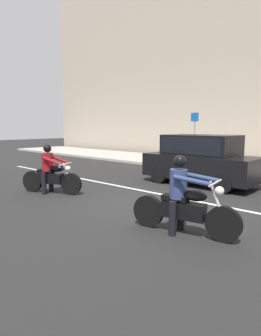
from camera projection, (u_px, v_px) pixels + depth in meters
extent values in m
plane|color=black|center=(152.00, 202.00, 8.21)|extent=(80.00, 80.00, 0.00)
cube|color=#A8A399|center=(258.00, 169.00, 13.99)|extent=(40.00, 4.40, 0.14)
cube|color=silver|center=(148.00, 192.00, 9.48)|extent=(18.00, 0.14, 0.01)
cylinder|color=black|center=(224.00, 224.00, 5.33)|extent=(0.68, 0.24, 0.67)
cylinder|color=black|center=(148.00, 211.00, 6.16)|extent=(0.68, 0.24, 0.67)
cylinder|color=silver|center=(218.00, 203.00, 5.34)|extent=(0.37, 0.12, 0.81)
cube|color=black|center=(183.00, 210.00, 5.73)|extent=(0.90, 0.43, 0.32)
ellipsoid|color=black|center=(195.00, 195.00, 5.56)|extent=(0.52, 0.32, 0.22)
cube|color=black|center=(175.00, 198.00, 5.79)|extent=(0.56, 0.33, 0.10)
cylinder|color=silver|center=(215.00, 183.00, 5.32)|extent=(0.17, 0.70, 0.04)
sphere|color=silver|center=(219.00, 191.00, 5.30)|extent=(0.17, 0.17, 0.17)
cylinder|color=silver|center=(173.00, 212.00, 6.04)|extent=(0.70, 0.20, 0.07)
cylinder|color=black|center=(172.00, 218.00, 5.65)|extent=(0.18, 0.18, 0.68)
cylinder|color=black|center=(181.00, 213.00, 5.99)|extent=(0.18, 0.18, 0.68)
cylinder|color=navy|center=(178.00, 184.00, 5.72)|extent=(0.40, 0.40, 0.58)
cylinder|color=navy|center=(192.00, 181.00, 5.32)|extent=(0.74, 0.22, 0.17)
cylinder|color=navy|center=(200.00, 177.00, 5.69)|extent=(0.74, 0.22, 0.17)
sphere|color=tan|center=(180.00, 163.00, 5.65)|extent=(0.20, 0.20, 0.20)
sphere|color=black|center=(180.00, 162.00, 5.64)|extent=(0.25, 0.25, 0.25)
cylinder|color=black|center=(71.00, 184.00, 9.04)|extent=(0.66, 0.40, 0.68)
cylinder|color=black|center=(33.00, 181.00, 9.46)|extent=(0.66, 0.40, 0.68)
cylinder|color=silver|center=(67.00, 174.00, 9.03)|extent=(0.31, 0.19, 0.68)
cube|color=black|center=(51.00, 178.00, 9.23)|extent=(0.82, 0.58, 0.32)
ellipsoid|color=black|center=(57.00, 168.00, 9.12)|extent=(0.54, 0.42, 0.22)
cube|color=black|center=(46.00, 171.00, 9.25)|extent=(0.57, 0.44, 0.10)
cylinder|color=silver|center=(65.00, 164.00, 9.00)|extent=(0.33, 0.65, 0.04)
sphere|color=silver|center=(68.00, 169.00, 9.00)|extent=(0.17, 0.17, 0.17)
cylinder|color=silver|center=(46.00, 181.00, 9.49)|extent=(0.66, 0.36, 0.07)
cylinder|color=black|center=(44.00, 183.00, 9.10)|extent=(0.20, 0.20, 0.68)
cylinder|color=black|center=(51.00, 181.00, 9.48)|extent=(0.20, 0.20, 0.68)
cylinder|color=maroon|center=(47.00, 162.00, 9.19)|extent=(0.45, 0.45, 0.56)
cylinder|color=maroon|center=(52.00, 161.00, 8.88)|extent=(0.64, 0.37, 0.29)
cylinder|color=maroon|center=(60.00, 160.00, 9.29)|extent=(0.64, 0.37, 0.29)
sphere|color=tan|center=(47.00, 149.00, 9.13)|extent=(0.20, 0.20, 0.20)
sphere|color=black|center=(47.00, 148.00, 9.13)|extent=(0.25, 0.25, 0.25)
cube|color=black|center=(200.00, 167.00, 10.57)|extent=(4.06, 1.70, 0.84)
cube|color=black|center=(201.00, 145.00, 10.46)|extent=(2.52, 1.56, 0.72)
cube|color=black|center=(201.00, 145.00, 10.46)|extent=(2.32, 1.59, 0.58)
cylinder|color=black|center=(233.00, 180.00, 9.77)|extent=(0.64, 1.76, 0.64)
cylinder|color=black|center=(171.00, 172.00, 11.47)|extent=(0.64, 1.76, 0.64)
cylinder|color=gray|center=(194.00, 138.00, 15.22)|extent=(0.08, 0.08, 2.68)
cube|color=#1959B2|center=(195.00, 117.00, 15.04)|extent=(0.44, 0.03, 0.44)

